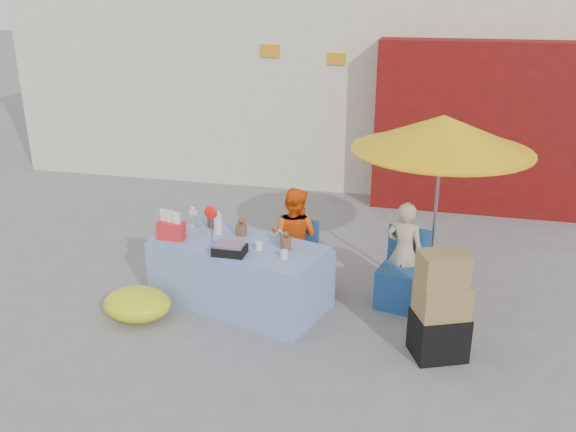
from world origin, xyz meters
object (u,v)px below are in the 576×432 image
(chair_left, at_px, (292,272))
(umbrella, at_px, (443,134))
(vendor_orange, at_px, (294,239))
(box_stack, at_px, (441,309))
(market_table, at_px, (239,272))
(chair_right, at_px, (402,284))
(vendor_beige, at_px, (404,252))

(chair_left, xyz_separation_m, umbrella, (1.55, 0.28, 1.64))
(vendor_orange, xyz_separation_m, box_stack, (1.66, -1.07, -0.12))
(chair_left, bearing_deg, vendor_orange, 104.54)
(box_stack, bearing_deg, umbrella, 95.04)
(market_table, relative_size, umbrella, 1.00)
(chair_right, relative_size, box_stack, 0.79)
(vendor_beige, xyz_separation_m, box_stack, (0.41, -1.07, -0.08))
(vendor_beige, relative_size, umbrella, 0.56)
(vendor_orange, bearing_deg, market_table, 58.84)
(market_table, height_order, umbrella, umbrella)
(vendor_orange, bearing_deg, vendor_beige, -166.97)
(market_table, bearing_deg, umbrella, 35.16)
(vendor_orange, height_order, box_stack, vendor_orange)
(umbrella, distance_m, box_stack, 1.85)
(chair_left, height_order, umbrella, umbrella)
(vendor_orange, relative_size, box_stack, 1.14)
(vendor_orange, bearing_deg, chair_left, 104.54)
(chair_left, height_order, chair_right, same)
(market_table, height_order, chair_left, market_table)
(chair_left, distance_m, vendor_orange, 0.38)
(vendor_orange, bearing_deg, umbrella, -161.44)
(umbrella, bearing_deg, vendor_beige, -153.43)
(vendor_beige, height_order, box_stack, vendor_beige)
(market_table, distance_m, chair_right, 1.80)
(market_table, distance_m, vendor_orange, 0.76)
(chair_right, distance_m, umbrella, 1.69)
(market_table, relative_size, chair_left, 2.46)
(chair_right, xyz_separation_m, vendor_orange, (-1.25, 0.13, 0.36))
(vendor_beige, bearing_deg, box_stack, 123.93)
(vendor_orange, distance_m, vendor_beige, 1.25)
(chair_right, height_order, box_stack, box_stack)
(chair_left, bearing_deg, box_stack, -16.36)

